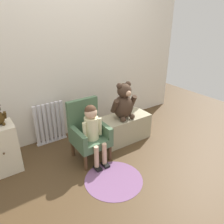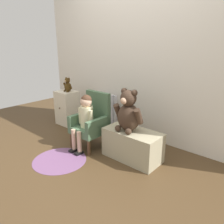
{
  "view_description": "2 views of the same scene",
  "coord_description": "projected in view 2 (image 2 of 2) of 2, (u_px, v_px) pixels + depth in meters",
  "views": [
    {
      "loc": [
        -1.32,
        -1.7,
        1.71
      ],
      "look_at": [
        0.1,
        0.36,
        0.56
      ],
      "focal_mm": 35.0,
      "sensor_mm": 36.0,
      "label": 1
    },
    {
      "loc": [
        1.82,
        -1.51,
        1.38
      ],
      "look_at": [
        0.15,
        0.39,
        0.57
      ],
      "focal_mm": 35.0,
      "sensor_mm": 36.0,
      "label": 2
    }
  ],
  "objects": [
    {
      "name": "radiator",
      "position": [
        107.0,
        112.0,
        3.59
      ],
      "size": [
        0.43,
        0.05,
        0.59
      ],
      "color": "silver",
      "rests_on": "ground_plane"
    },
    {
      "name": "small_dresser",
      "position": [
        67.0,
        108.0,
        3.81
      ],
      "size": [
        0.34,
        0.32,
        0.58
      ],
      "color": "beige",
      "rests_on": "ground_plane"
    },
    {
      "name": "small_teddy_bear",
      "position": [
        68.0,
        85.0,
        3.67
      ],
      "size": [
        0.17,
        0.12,
        0.24
      ],
      "color": "#422E11",
      "rests_on": "small_dresser"
    },
    {
      "name": "large_teddy_bear",
      "position": [
        128.0,
        113.0,
        2.56
      ],
      "size": [
        0.37,
        0.26,
        0.51
      ],
      "color": "#3F2D21",
      "rests_on": "low_bench"
    },
    {
      "name": "floor_rug",
      "position": [
        60.0,
        160.0,
        2.68
      ],
      "size": [
        0.65,
        0.65,
        0.01
      ],
      "primitive_type": "cylinder",
      "color": "#774E77",
      "rests_on": "ground_plane"
    },
    {
      "name": "back_wall",
      "position": [
        139.0,
        56.0,
        3.09
      ],
      "size": [
        3.8,
        0.05,
        2.4
      ],
      "primitive_type": "cube",
      "color": "silver",
      "rests_on": "ground_plane"
    },
    {
      "name": "child_armchair",
      "position": [
        92.0,
        121.0,
        2.97
      ],
      "size": [
        0.41,
        0.41,
        0.75
      ],
      "color": "#486749",
      "rests_on": "ground_plane"
    },
    {
      "name": "low_bench",
      "position": [
        132.0,
        145.0,
        2.67
      ],
      "size": [
        0.7,
        0.35,
        0.37
      ],
      "primitive_type": "cube",
      "color": "tan",
      "rests_on": "ground_plane"
    },
    {
      "name": "ground_plane",
      "position": [
        81.0,
        162.0,
        2.64
      ],
      "size": [
        6.0,
        6.0,
        0.0
      ],
      "primitive_type": "plane",
      "color": "#4A361F"
    },
    {
      "name": "child_figure",
      "position": [
        85.0,
        114.0,
        2.85
      ],
      "size": [
        0.25,
        0.35,
        0.74
      ],
      "color": "beige",
      "rests_on": "ground_plane"
    }
  ]
}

